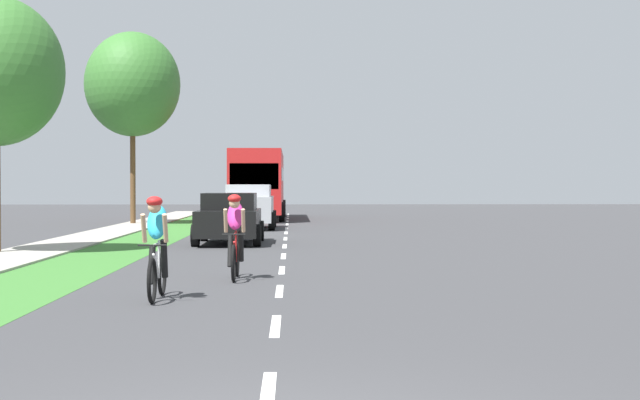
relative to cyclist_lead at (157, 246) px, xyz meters
name	(u,v)px	position (x,y,z in m)	size (l,w,h in m)	color
ground_plane	(285,247)	(1.85, 12.01, -0.81)	(120.00, 120.00, 0.00)	#38383A
grass_verge	(127,247)	(-2.61, 12.01, -0.81)	(2.16, 70.00, 0.01)	#38722D
sidewalk_concrete	(54,247)	(-4.65, 12.01, -0.81)	(1.92, 70.00, 0.10)	#9E998E
lane_markings_center	(285,239)	(1.85, 16.01, -0.81)	(0.12, 54.07, 0.01)	white
cyclist_lead	(157,246)	(0.00, 0.00, 0.00)	(0.42, 1.72, 1.58)	black
cyclist_trailing	(235,236)	(1.01, 2.97, 0.00)	(0.42, 1.72, 1.58)	black
sedan_black	(229,218)	(0.19, 13.55, -0.04)	(1.98, 4.30, 1.52)	black
suv_silver	(249,205)	(0.33, 23.01, 0.14)	(2.15, 4.70, 1.79)	#A5A8AD
bus_red	(259,181)	(0.33, 33.84, 1.17)	(2.78, 11.60, 3.48)	red
street_tree_far	(133,85)	(-5.10, 27.48, 5.49)	(4.27, 4.27, 8.66)	brown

